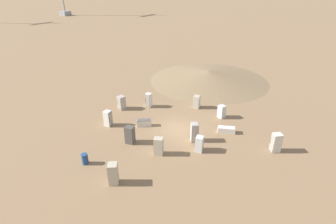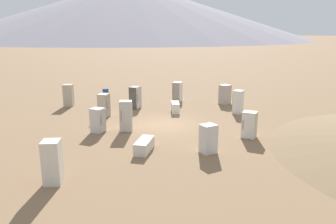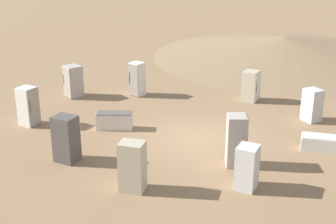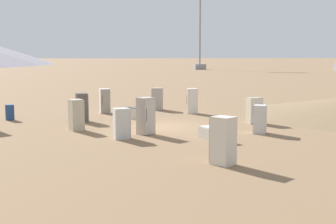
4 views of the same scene
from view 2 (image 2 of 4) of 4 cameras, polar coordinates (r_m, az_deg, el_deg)
name	(u,v)px [view 2 (image 2 of 4)]	position (r m, az deg, el deg)	size (l,w,h in m)	color
ground_plane	(164,125)	(21.03, -0.67, -2.24)	(1000.00, 1000.00, 0.00)	#846647
mountain_ridge_0	(130,11)	(247.59, -6.66, 17.11)	(249.53, 249.53, 40.37)	gray
discarded_fridge_0	(104,105)	(23.23, -11.09, 1.13)	(0.88, 0.94, 1.64)	#B2A88E
discarded_fridge_1	(69,95)	(27.31, -16.94, 2.80)	(0.98, 0.98, 1.75)	#B2A88E
discarded_fridge_2	(126,116)	(19.65, -7.33, -0.73)	(0.97, 0.96, 1.85)	#A89E93
discarded_fridge_3	(225,94)	(27.31, 9.88, 3.03)	(0.91, 0.94, 1.59)	#A89E93
discarded_fridge_4	(175,107)	(24.30, 1.30, 0.84)	(1.32, 1.54, 0.72)	beige
discarded_fridge_5	(52,162)	(13.69, -19.49, -8.20)	(0.99, 1.01, 1.76)	beige
discarded_fridge_6	(177,92)	(27.84, 1.63, 3.51)	(0.75, 0.80, 1.66)	silver
discarded_fridge_7	(144,146)	(16.45, -4.16, -5.85)	(1.22, 1.81, 0.59)	beige
discarded_fridge_8	(135,98)	(25.47, -5.72, 2.51)	(0.81, 0.89, 1.70)	#4C4742
discarded_fridge_9	(249,125)	(18.87, 13.97, -2.20)	(0.85, 0.83, 1.50)	#B2A88E
discarded_fridge_10	(238,102)	(24.32, 12.09, 1.73)	(0.66, 0.64, 1.70)	silver
discarded_fridge_11	(98,120)	(19.77, -12.12, -1.42)	(0.85, 0.75, 1.46)	silver
discarded_fridge_12	(208,139)	(16.19, 7.05, -4.66)	(0.86, 0.93, 1.44)	silver
rusty_barrel	(106,94)	(29.36, -10.80, 3.10)	(0.52, 0.52, 0.95)	navy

